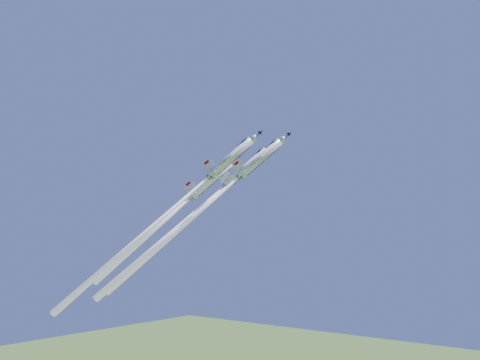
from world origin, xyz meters
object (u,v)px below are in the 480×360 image
Objects in this scene: jet_right at (160,220)px; jet_slot at (170,215)px; jet_left at (189,218)px; jet_lead at (201,210)px.

jet_slot is (-5.72, 8.54, 1.39)m from jet_right.
jet_left reaches higher than jet_slot.
jet_lead is 0.92× the size of jet_right.
jet_lead is at bearing 132.69° from jet_right.
jet_lead is at bearing 31.14° from jet_left.
jet_right is at bearing -10.55° from jet_left.
jet_slot is (-8.64, -0.74, -0.98)m from jet_lead.
jet_lead is 10.01m from jet_right.
jet_left is 1.26× the size of jet_slot.
jet_slot is at bearing -114.92° from jet_lead.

